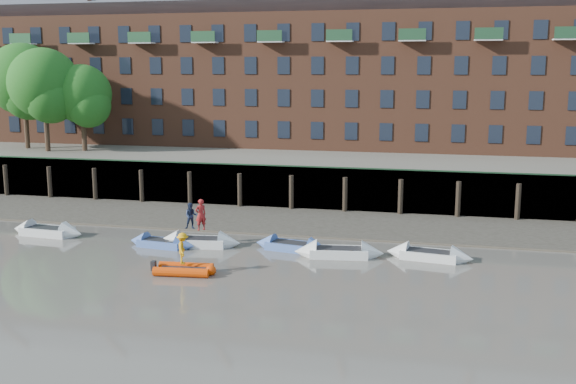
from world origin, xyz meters
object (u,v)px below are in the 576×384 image
(rowboat_6, at_px, (429,255))
(person_rower_a, at_px, (201,215))
(rowboat_5, at_px, (339,252))
(rowboat_0, at_px, (47,231))
(rowboat_2, at_px, (162,243))
(rowboat_3, at_px, (199,242))
(rowboat_4, at_px, (292,246))
(person_rib_crew, at_px, (183,248))
(person_rower_b, at_px, (191,216))
(rib_tender, at_px, (186,269))

(rowboat_6, distance_m, person_rower_a, 13.35)
(rowboat_5, xyz_separation_m, person_rower_a, (-8.31, 0.45, 1.65))
(rowboat_0, height_order, person_rower_a, person_rower_a)
(rowboat_2, relative_size, rowboat_3, 0.86)
(rowboat_2, bearing_deg, rowboat_4, 14.41)
(rowboat_6, bearing_deg, rowboat_3, -170.52)
(rowboat_6, bearing_deg, rowboat_2, -168.46)
(rowboat_3, bearing_deg, person_rib_crew, -85.13)
(rowboat_2, xyz_separation_m, person_rower_a, (2.23, 0.67, 1.69))
(rowboat_0, relative_size, person_rower_a, 2.73)
(person_rower_a, height_order, person_rower_b, person_rower_a)
(rowboat_6, distance_m, person_rower_b, 14.00)
(rowboat_6, height_order, rib_tender, rowboat_6)
(rowboat_0, relative_size, rowboat_4, 1.08)
(rowboat_4, bearing_deg, person_rower_b, -168.08)
(rowboat_0, distance_m, person_rib_crew, 12.70)
(rowboat_3, xyz_separation_m, person_rower_a, (0.13, 0.08, 1.65))
(rib_tender, distance_m, person_rib_crew, 1.11)
(rowboat_5, distance_m, rowboat_6, 4.98)
(person_rower_b, bearing_deg, person_rower_a, -31.38)
(rib_tender, bearing_deg, rowboat_0, 148.30)
(rowboat_6, bearing_deg, rowboat_0, -171.89)
(rowboat_3, relative_size, rib_tender, 1.60)
(person_rower_a, xyz_separation_m, person_rower_b, (-0.67, 0.16, -0.14))
(rib_tender, relative_size, person_rower_a, 1.71)
(rowboat_4, relative_size, person_rower_b, 2.98)
(rowboat_2, height_order, rowboat_3, rowboat_3)
(rib_tender, height_order, person_rower_b, person_rower_b)
(rowboat_0, height_order, person_rower_b, person_rower_b)
(rowboat_0, height_order, rowboat_4, rowboat_0)
(rowboat_0, xyz_separation_m, rib_tender, (11.54, -5.67, -0.02))
(rowboat_6, relative_size, person_rower_a, 2.63)
(person_rower_b, bearing_deg, rib_tender, -89.89)
(rib_tender, distance_m, person_rower_b, 6.02)
(rowboat_2, distance_m, person_rower_b, 2.35)
(rowboat_3, bearing_deg, rowboat_5, -9.48)
(rowboat_0, distance_m, rowboat_5, 18.72)
(rowboat_6, distance_m, person_rib_crew, 13.49)
(rowboat_2, xyz_separation_m, rowboat_5, (10.54, 0.22, 0.04))
(rowboat_2, bearing_deg, person_rib_crew, -48.39)
(rowboat_3, relative_size, person_rower_a, 2.74)
(rowboat_4, xyz_separation_m, person_rib_crew, (-4.46, -5.62, 1.09))
(rowboat_5, xyz_separation_m, rib_tender, (-7.17, -4.92, -0.02))
(rowboat_0, xyz_separation_m, person_rib_crew, (11.36, -5.58, 1.07))
(rowboat_5, bearing_deg, person_rower_b, 168.33)
(rib_tender, height_order, person_rower_a, person_rower_a)
(rowboat_3, bearing_deg, rib_tender, -83.44)
(rowboat_0, height_order, rowboat_6, rowboat_0)
(person_rower_a, bearing_deg, rowboat_2, -27.60)
(rowboat_2, height_order, rowboat_6, rowboat_6)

